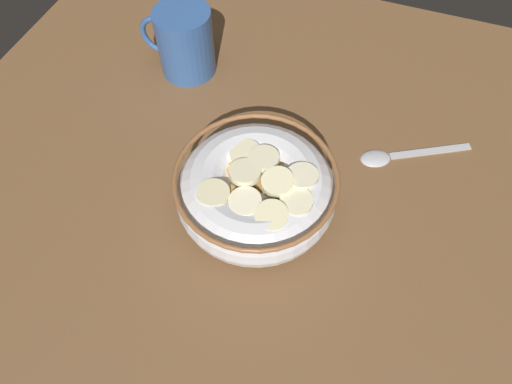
{
  "coord_description": "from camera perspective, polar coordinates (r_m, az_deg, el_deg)",
  "views": [
    {
      "loc": [
        -9.69,
        26.75,
        47.25
      ],
      "look_at": [
        0.0,
        0.0,
        3.0
      ],
      "focal_mm": 32.04,
      "sensor_mm": 36.0,
      "label": 1
    }
  ],
  "objects": [
    {
      "name": "ground_plane",
      "position": [
        0.56,
        0.0,
        -2.21
      ],
      "size": [
        90.38,
        90.38,
        2.0
      ],
      "primitive_type": "cube",
      "color": "brown"
    },
    {
      "name": "cereal_bowl",
      "position": [
        0.52,
        0.02,
        0.29
      ],
      "size": [
        18.47,
        18.47,
        7.1
      ],
      "color": "silver",
      "rests_on": "ground_plane"
    },
    {
      "name": "spoon",
      "position": [
        0.62,
        16.74,
        4.46
      ],
      "size": [
        13.92,
        8.76,
        0.8
      ],
      "color": "#B7B7BC",
      "rests_on": "ground_plane"
    },
    {
      "name": "coffee_mug",
      "position": [
        0.68,
        -8.94,
        18.04
      ],
      "size": [
        11.02,
        7.93,
        9.62
      ],
      "color": "#335999",
      "rests_on": "ground_plane"
    }
  ]
}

